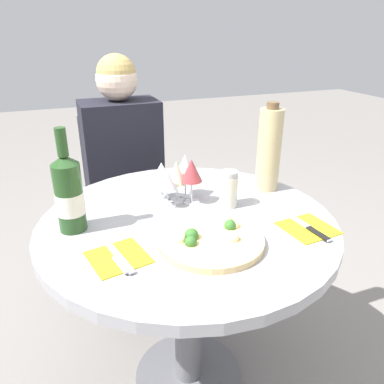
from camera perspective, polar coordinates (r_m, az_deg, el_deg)
The scene contains 15 objects.
ground_plane at distance 1.72m, azimuth -0.57°, elevation -26.33°, with size 12.00×12.00×0.00m, color gray.
dining_table at distance 1.32m, azimuth -0.67°, elevation -9.50°, with size 0.98×0.98×0.74m.
chair_behind_diner at distance 2.08m, azimuth -10.31°, elevation -1.17°, with size 0.37×0.37×0.91m.
seated_diner at distance 1.92m, azimuth -9.63°, elevation -0.39°, with size 0.37×0.48×1.21m.
pizza_large at distance 1.11m, azimuth 2.87°, elevation -7.19°, with size 0.31×0.31×0.05m.
wine_bottle at distance 1.19m, azimuth -18.24°, elevation -0.25°, with size 0.09×0.09×0.32m.
tall_carafe at distance 1.45m, azimuth 11.66°, elevation 6.37°, with size 0.09×0.09×0.34m.
sugar_shaker at distance 1.31m, azimuth 5.62°, elevation 0.46°, with size 0.06×0.06×0.13m.
wine_glass_front_left at distance 1.29m, azimuth -3.82°, elevation 1.66°, with size 0.07×0.07×0.13m.
wine_glass_back_left at distance 1.34m, azimuth -4.65°, elevation 2.90°, with size 0.08×0.08×0.14m.
wine_glass_center at distance 1.33m, azimuth -2.39°, elevation 2.85°, with size 0.07×0.07×0.15m.
wine_glass_back_right at distance 1.36m, azimuth -1.03°, elevation 3.97°, with size 0.08×0.08×0.16m.
wine_glass_front_right at distance 1.31m, azimuth -0.07°, elevation 3.20°, with size 0.08×0.08×0.16m.
place_setting_left at distance 1.06m, azimuth -11.14°, elevation -9.76°, with size 0.18×0.19×0.01m.
place_setting_right at distance 1.24m, azimuth 17.34°, elevation -5.28°, with size 0.16×0.19×0.01m.
Camera 1 is at (-0.38, -1.03, 1.32)m, focal length 35.00 mm.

